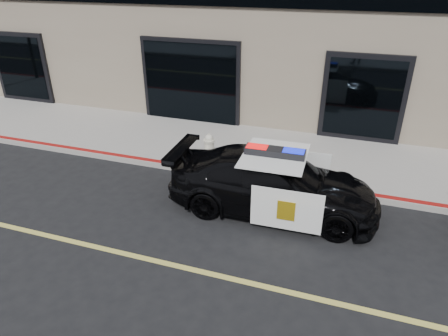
% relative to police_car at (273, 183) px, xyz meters
% --- Properties ---
extents(ground, '(120.00, 120.00, 0.00)m').
position_rel_police_car_xyz_m(ground, '(-2.83, -2.46, -0.68)').
color(ground, black).
rests_on(ground, ground).
extents(sidewalk_n, '(60.00, 3.50, 0.15)m').
position_rel_police_car_xyz_m(sidewalk_n, '(-2.83, 2.79, -0.60)').
color(sidewalk_n, gray).
rests_on(sidewalk_n, ground).
extents(police_car, '(2.26, 4.72, 1.51)m').
position_rel_police_car_xyz_m(police_car, '(0.00, 0.00, 0.00)').
color(police_car, black).
rests_on(police_car, ground).
extents(fire_hydrant, '(0.36, 0.50, 0.79)m').
position_rel_police_car_xyz_m(fire_hydrant, '(-2.11, 1.60, -0.16)').
color(fire_hydrant, beige).
rests_on(fire_hydrant, sidewalk_n).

